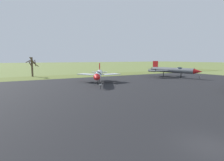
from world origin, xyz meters
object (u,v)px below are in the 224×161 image
info_placard_front_right (199,77)px  jet_fighter_rear_center (98,74)px  info_placard_rear_center (100,86)px  jet_fighter_front_right (173,70)px

info_placard_front_right → jet_fighter_rear_center: size_ratio=0.07×
jet_fighter_rear_center → info_placard_rear_center: jet_fighter_rear_center is taller
info_placard_rear_center → info_placard_front_right: bearing=2.0°
jet_fighter_rear_center → jet_fighter_front_right: bearing=2.5°
info_placard_rear_center → jet_fighter_front_right: bearing=17.2°
info_placard_front_right → jet_fighter_rear_center: bearing=166.0°
jet_fighter_front_right → info_placard_front_right: bearing=-78.5°
jet_fighter_front_right → jet_fighter_rear_center: jet_fighter_front_right is taller
jet_fighter_front_right → info_placard_rear_center: bearing=-162.8°
jet_fighter_front_right → info_placard_rear_center: size_ratio=14.88×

